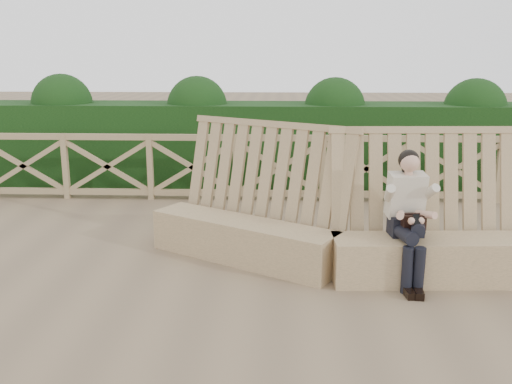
{
  "coord_description": "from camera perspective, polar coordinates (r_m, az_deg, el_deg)",
  "views": [
    {
      "loc": [
        0.0,
        -5.72,
        2.4
      ],
      "look_at": [
        -0.25,
        0.4,
        0.9
      ],
      "focal_mm": 40.0,
      "sensor_mm": 36.0,
      "label": 1
    }
  ],
  "objects": [
    {
      "name": "ground",
      "position": [
        6.2,
        2.16,
        -9.02
      ],
      "size": [
        60.0,
        60.0,
        0.0
      ],
      "primitive_type": "plane",
      "color": "brown",
      "rests_on": "ground"
    },
    {
      "name": "bench",
      "position": [
        6.54,
        8.31,
        -4.11
      ],
      "size": [
        4.49,
        1.89,
        1.62
      ],
      "rotation": [
        0.0,
        0.0,
        -0.28
      ],
      "color": "olive",
      "rests_on": "ground"
    },
    {
      "name": "woman",
      "position": [
        6.22,
        15.0,
        -1.91
      ],
      "size": [
        0.41,
        0.84,
        1.41
      ],
      "rotation": [
        0.0,
        0.0,
        0.11
      ],
      "color": "black",
      "rests_on": "ground"
    },
    {
      "name": "guardrail",
      "position": [
        9.4,
        2.29,
        2.43
      ],
      "size": [
        10.1,
        0.09,
        1.1
      ],
      "color": "#7D6649",
      "rests_on": "ground"
    },
    {
      "name": "hedge",
      "position": [
        10.55,
        2.32,
        4.77
      ],
      "size": [
        12.0,
        1.2,
        1.5
      ],
      "primitive_type": "cube",
      "color": "black",
      "rests_on": "ground"
    }
  ]
}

